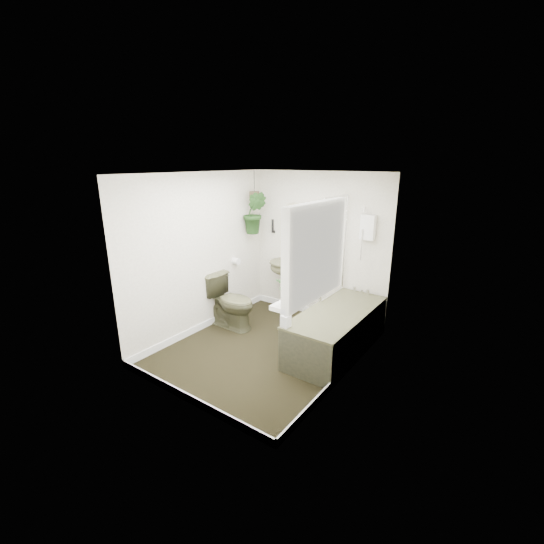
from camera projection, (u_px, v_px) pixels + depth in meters
The scene contains 22 objects.
floor at pixel (266, 349), 4.93m from camera, with size 2.30×2.80×0.02m, color black.
ceiling at pixel (265, 172), 4.25m from camera, with size 2.30×2.80×0.02m, color white.
wall_back at pixel (319, 247), 5.69m from camera, with size 2.30×0.02×2.30m, color silver.
wall_front at pixel (178, 301), 3.50m from camera, with size 2.30×0.02×2.30m, color silver.
wall_left at pixel (201, 254), 5.24m from camera, with size 0.02×2.80×2.30m, color silver.
wall_right at pixel (351, 285), 3.95m from camera, with size 0.02×2.80×2.30m, color silver.
skirting at pixel (266, 345), 4.92m from camera, with size 2.30×2.80×0.10m, color white.
bathtub at pixel (337, 331), 4.79m from camera, with size 0.72×1.72×0.58m, color #4A4A30, non-canonical shape.
bath_screen at pixel (334, 248), 5.06m from camera, with size 0.04×0.72×1.40m, color silver, non-canonical shape.
shower_box at pixel (368, 227), 5.07m from camera, with size 0.20×0.10×0.35m, color white.
oval_mirror at pixel (293, 222), 5.81m from camera, with size 0.46×0.03×0.62m, color #B1A889.
wall_sconce at pixel (273, 226), 6.05m from camera, with size 0.04×0.04×0.22m, color black.
toilet_roll_holder at pixel (236, 261), 5.82m from camera, with size 0.11×0.11×0.11m, color white.
window_recess at pixel (315, 252), 3.30m from camera, with size 0.08×1.00×0.90m, color white.
window_sill at pixel (307, 294), 3.46m from camera, with size 0.18×1.00×0.04m, color white.
window_blinds at pixel (311, 251), 3.32m from camera, with size 0.01×0.86×0.76m, color white.
toilet at pixel (231, 301), 5.49m from camera, with size 0.46×0.80×0.82m, color #4A4A30.
pedestal_sink at pixel (286, 287), 5.95m from camera, with size 0.53×0.45×0.90m, color #4A4A30, non-canonical shape.
sill_plant at pixel (289, 286), 3.23m from camera, with size 0.22×0.19×0.25m, color black.
hanging_plant at pixel (255, 213), 5.79m from camera, with size 0.37×0.30×0.67m, color black.
soap_bottle at pixel (286, 318), 4.22m from camera, with size 0.10×0.10×0.21m, color black.
hanging_pot at pixel (254, 195), 5.71m from camera, with size 0.16×0.16×0.12m, color #463A26.
Camera 1 is at (2.63, -3.54, 2.44)m, focal length 24.00 mm.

